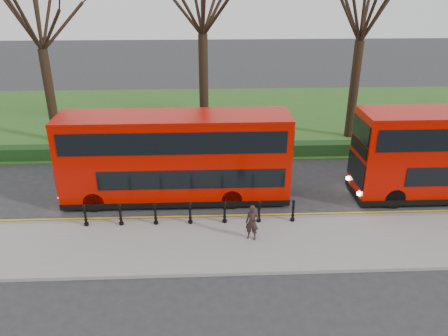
{
  "coord_description": "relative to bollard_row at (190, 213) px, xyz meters",
  "views": [
    {
      "loc": [
        2.11,
        -18.28,
        10.37
      ],
      "look_at": [
        2.92,
        0.5,
        2.0
      ],
      "focal_mm": 35.0,
      "sensor_mm": 36.0,
      "label": 1
    }
  ],
  "objects": [
    {
      "name": "pavement",
      "position": [
        -1.33,
        -1.65,
        -0.58
      ],
      "size": [
        60.0,
        4.0,
        0.15
      ],
      "primitive_type": "cube",
      "color": "gray",
      "rests_on": "ground"
    },
    {
      "name": "tree_right",
      "position": [
        10.67,
        11.35,
        7.91
      ],
      "size": [
        7.54,
        7.54,
        11.78
      ],
      "color": "black",
      "rests_on": "ground"
    },
    {
      "name": "grass_verge",
      "position": [
        -1.33,
        16.35,
        -0.62
      ],
      "size": [
        60.0,
        18.0,
        0.06
      ],
      "primitive_type": "cube",
      "color": "#2D521B",
      "rests_on": "ground"
    },
    {
      "name": "yellow_line_outer",
      "position": [
        -1.33,
        0.65,
        -0.64
      ],
      "size": [
        60.0,
        0.1,
        0.01
      ],
      "primitive_type": "cube",
      "color": "yellow",
      "rests_on": "ground"
    },
    {
      "name": "pedestrian",
      "position": [
        2.62,
        -1.36,
        0.27
      ],
      "size": [
        0.65,
        0.53,
        1.55
      ],
      "primitive_type": "imported",
      "rotation": [
        0.0,
        0.0,
        -0.32
      ],
      "color": "black",
      "rests_on": "pavement"
    },
    {
      "name": "yellow_line_inner",
      "position": [
        -1.33,
        0.85,
        -0.64
      ],
      "size": [
        60.0,
        0.1,
        0.01
      ],
      "primitive_type": "cube",
      "color": "yellow",
      "rests_on": "ground"
    },
    {
      "name": "hedge",
      "position": [
        -1.33,
        8.15,
        -0.25
      ],
      "size": [
        60.0,
        0.9,
        0.8
      ],
      "primitive_type": "cube",
      "color": "black",
      "rests_on": "ground"
    },
    {
      "name": "ground",
      "position": [
        -1.33,
        1.35,
        -0.65
      ],
      "size": [
        120.0,
        120.0,
        0.0
      ],
      "primitive_type": "plane",
      "color": "#28282B",
      "rests_on": "ground"
    },
    {
      "name": "tree_left",
      "position": [
        -9.33,
        11.35,
        7.43
      ],
      "size": [
        7.12,
        7.12,
        11.12
      ],
      "color": "black",
      "rests_on": "ground"
    },
    {
      "name": "bollard_row",
      "position": [
        0.0,
        0.0,
        0.0
      ],
      "size": [
        9.38,
        0.15,
        1.0
      ],
      "color": "black",
      "rests_on": "pavement"
    },
    {
      "name": "kerb",
      "position": [
        -1.33,
        0.35,
        -0.58
      ],
      "size": [
        60.0,
        0.25,
        0.16
      ],
      "primitive_type": "cube",
      "color": "slate",
      "rests_on": "ground"
    },
    {
      "name": "bus_lead",
      "position": [
        -0.74,
        2.64,
        1.55
      ],
      "size": [
        10.99,
        2.52,
        4.37
      ],
      "color": "#A80900",
      "rests_on": "ground"
    }
  ]
}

